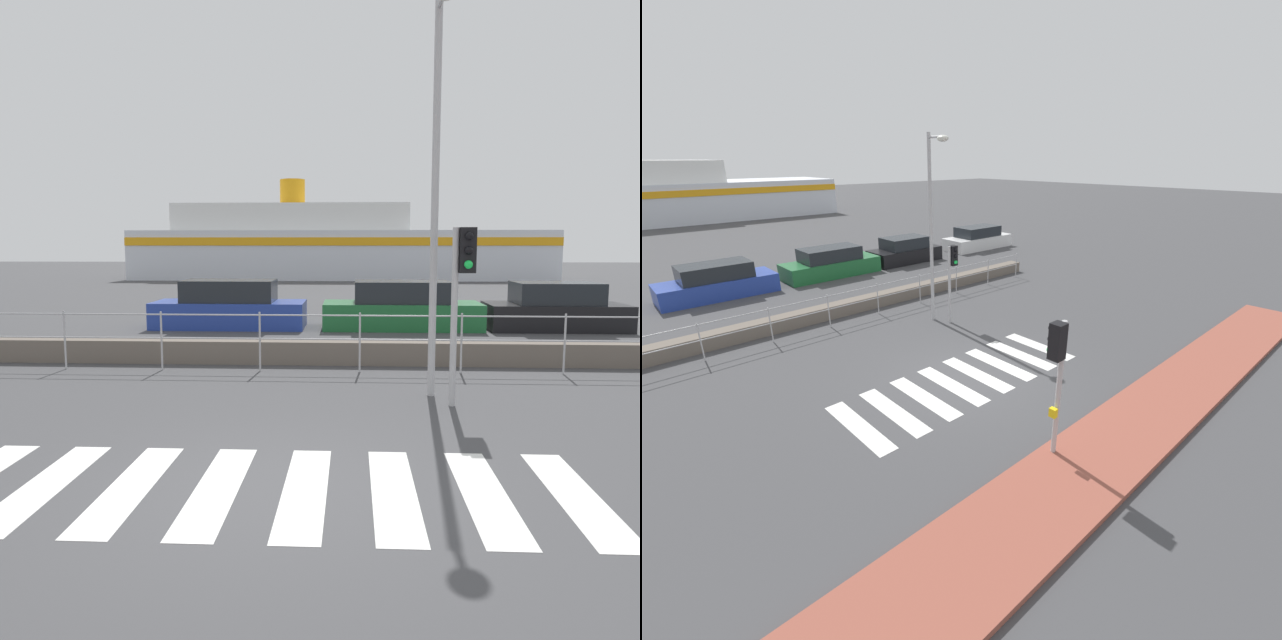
{
  "view_description": "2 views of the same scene",
  "coord_description": "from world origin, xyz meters",
  "views": [
    {
      "loc": [
        0.82,
        -6.06,
        2.49
      ],
      "look_at": [
        0.4,
        2.0,
        1.5
      ],
      "focal_mm": 35.0,
      "sensor_mm": 36.0,
      "label": 1
    },
    {
      "loc": [
        -6.91,
        -7.35,
        5.53
      ],
      "look_at": [
        0.73,
        1.0,
        1.2
      ],
      "focal_mm": 24.0,
      "sensor_mm": 36.0,
      "label": 2
    }
  ],
  "objects": [
    {
      "name": "ground_plane",
      "position": [
        0.0,
        0.0,
        0.0
      ],
      "size": [
        160.0,
        160.0,
        0.0
      ],
      "primitive_type": "plane",
      "color": "#424244"
    },
    {
      "name": "parked_car_black",
      "position": [
        6.73,
        12.3,
        0.59
      ],
      "size": [
        3.94,
        1.82,
        1.38
      ],
      "color": "black",
      "rests_on": "ground_plane"
    },
    {
      "name": "seawall",
      "position": [
        0.0,
        6.78,
        0.24
      ],
      "size": [
        19.54,
        0.55,
        0.48
      ],
      "color": "#6B6056",
      "rests_on": "ground_plane"
    },
    {
      "name": "parked_car_blue",
      "position": [
        -2.83,
        12.3,
        0.61
      ],
      "size": [
        4.49,
        1.79,
        1.42
      ],
      "color": "#233D9E",
      "rests_on": "ground_plane"
    },
    {
      "name": "ferry_boat",
      "position": [
        -0.71,
        39.29,
        2.24
      ],
      "size": [
        29.21,
        7.22,
        7.06
      ],
      "color": "silver",
      "rests_on": "ground_plane"
    },
    {
      "name": "traffic_light_far",
      "position": [
        2.48,
        3.43,
        2.01
      ],
      "size": [
        0.34,
        0.32,
        2.73
      ],
      "color": "#B2B2B5",
      "rests_on": "ground_plane"
    },
    {
      "name": "crosswalk",
      "position": [
        -0.1,
        0.0,
        0.0
      ],
      "size": [
        6.75,
        2.4,
        0.01
      ],
      "color": "silver",
      "rests_on": "ground_plane"
    },
    {
      "name": "parked_car_green",
      "position": [
        2.28,
        12.3,
        0.6
      ],
      "size": [
        4.6,
        1.8,
        1.41
      ],
      "color": "#1E6633",
      "rests_on": "ground_plane"
    },
    {
      "name": "harbor_fence",
      "position": [
        0.0,
        5.91,
        0.77
      ],
      "size": [
        17.62,
        0.04,
        1.17
      ],
      "color": "#B2B2B5",
      "rests_on": "ground_plane"
    },
    {
      "name": "streetlamp",
      "position": [
        2.13,
        3.93,
        3.84
      ],
      "size": [
        0.32,
        0.95,
        6.25
      ],
      "color": "#B2B2B5",
      "rests_on": "ground_plane"
    }
  ]
}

